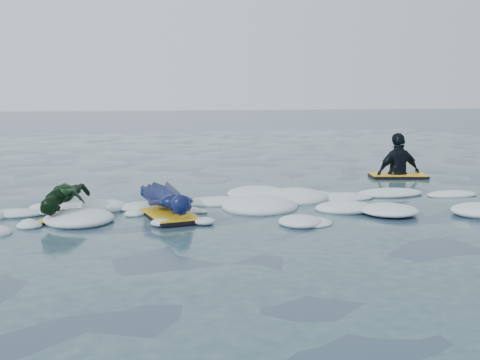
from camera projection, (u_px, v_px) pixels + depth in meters
name	position (u px, v px, depth m)	size (l,w,h in m)	color
ground	(198.00, 226.00, 8.58)	(120.00, 120.00, 0.00)	#1B3141
foam_band	(188.00, 212.00, 9.57)	(12.00, 3.10, 0.30)	silver
prone_woman_unit	(168.00, 201.00, 9.25)	(0.91, 1.87, 0.47)	black
prone_child_unit	(65.00, 201.00, 9.09)	(1.00, 1.45, 0.52)	black
waiting_rider_unit	(398.00, 174.00, 13.47)	(1.37, 0.97, 1.87)	black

